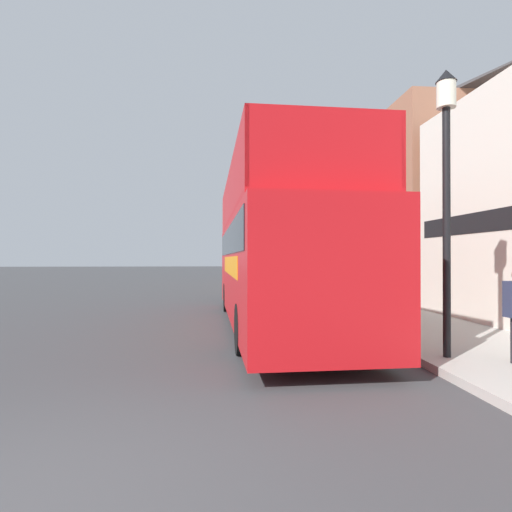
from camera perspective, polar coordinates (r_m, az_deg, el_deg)
name	(u,v)px	position (r m, az deg, el deg)	size (l,w,h in m)	color
ground_plane	(194,290)	(24.09, -8.86, -4.77)	(144.00, 144.00, 0.00)	#3D3D3F
sidewalk	(315,292)	(21.65, 8.49, -5.08)	(3.35, 108.00, 0.14)	#ADAAA3
brick_terrace_rear	(377,205)	(26.14, 16.95, 6.96)	(6.00, 21.06, 10.36)	#9E664C
tour_bus	(274,259)	(11.01, 2.60, -0.46)	(2.82, 10.60, 4.16)	red
parked_car_ahead_of_bus	(270,283)	(18.29, 1.95, -3.94)	(1.89, 4.02, 1.52)	black
lamp_post_nearest	(446,160)	(7.87, 25.55, 12.29)	(0.35, 0.35, 5.01)	black
lamp_post_second	(328,218)	(15.51, 10.26, 5.42)	(0.35, 0.35, 4.75)	black
lamp_post_third	(286,232)	(23.51, 4.29, 3.48)	(0.35, 0.35, 4.78)	black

